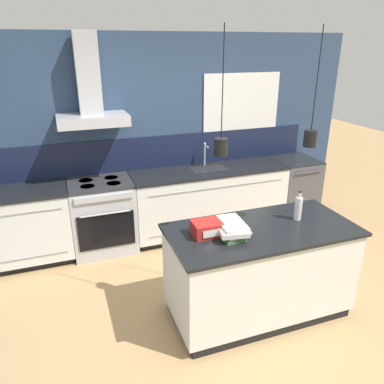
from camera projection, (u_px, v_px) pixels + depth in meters
ground_plane at (211, 317)px, 3.61m from camera, size 16.00×16.00×0.00m
wall_back at (151, 135)px, 4.85m from camera, size 5.60×2.21×2.60m
counter_run_left at (17, 227)px, 4.37m from camera, size 1.23×0.64×0.91m
counter_run_sink at (209, 200)px, 5.13m from camera, size 2.11×0.64×1.23m
oven_range at (103, 216)px, 4.67m from camera, size 0.77×0.66×0.91m
dishwasher at (293, 189)px, 5.55m from camera, size 0.59×0.65×0.91m
kitchen_island at (259, 271)px, 3.54m from camera, size 1.72×0.83×0.91m
bottle_on_island at (298, 208)px, 3.50m from camera, size 0.07×0.07×0.29m
book_stack at (231, 229)px, 3.22m from camera, size 0.30×0.38×0.12m
red_supply_box at (207, 229)px, 3.23m from camera, size 0.25×0.20×0.13m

